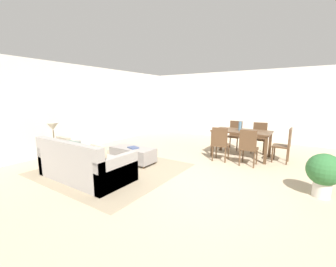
# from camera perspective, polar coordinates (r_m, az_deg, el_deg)

# --- Properties ---
(ground_plane) EXTENTS (10.80, 10.80, 0.00)m
(ground_plane) POSITION_cam_1_polar(r_m,az_deg,el_deg) (4.46, 8.22, -12.75)
(ground_plane) COLOR tan
(wall_back) EXTENTS (9.00, 0.12, 2.70)m
(wall_back) POSITION_cam_1_polar(r_m,az_deg,el_deg) (8.91, 22.33, 6.94)
(wall_back) COLOR silver
(wall_back) RESTS_ON ground_plane
(wall_left) EXTENTS (0.12, 11.00, 2.70)m
(wall_left) POSITION_cam_1_polar(r_m,az_deg,el_deg) (7.53, -22.56, 6.49)
(wall_left) COLOR silver
(wall_left) RESTS_ON ground_plane
(area_rug) EXTENTS (3.00, 2.80, 0.01)m
(area_rug) POSITION_cam_1_polar(r_m,az_deg,el_deg) (5.28, -14.75, -9.25)
(area_rug) COLOR gray
(area_rug) RESTS_ON ground_plane
(couch) EXTENTS (2.02, 0.99, 0.86)m
(couch) POSITION_cam_1_polar(r_m,az_deg,el_deg) (4.82, -21.71, -7.90)
(couch) COLOR gray
(couch) RESTS_ON ground_plane
(ottoman_table) EXTENTS (1.19, 0.55, 0.41)m
(ottoman_table) POSITION_cam_1_polar(r_m,az_deg,el_deg) (5.61, -9.48, -5.45)
(ottoman_table) COLOR gray
(ottoman_table) RESTS_ON ground_plane
(side_table) EXTENTS (0.40, 0.40, 0.56)m
(side_table) POSITION_cam_1_polar(r_m,az_deg,el_deg) (5.92, -28.27, -3.61)
(side_table) COLOR olive
(side_table) RESTS_ON ground_plane
(table_lamp) EXTENTS (0.26, 0.26, 0.52)m
(table_lamp) POSITION_cam_1_polar(r_m,az_deg,el_deg) (5.83, -28.70, 1.44)
(table_lamp) COLOR brown
(table_lamp) RESTS_ON side_table
(dining_table) EXTENTS (1.55, 0.87, 0.76)m
(dining_table) POSITION_cam_1_polar(r_m,az_deg,el_deg) (6.35, 19.25, -0.11)
(dining_table) COLOR #513823
(dining_table) RESTS_ON ground_plane
(dining_chair_near_left) EXTENTS (0.43, 0.43, 0.92)m
(dining_chair_near_left) POSITION_cam_1_polar(r_m,az_deg,el_deg) (5.75, 13.95, -2.28)
(dining_chair_near_left) COLOR #513823
(dining_chair_near_left) RESTS_ON ground_plane
(dining_chair_near_right) EXTENTS (0.40, 0.40, 0.92)m
(dining_chair_near_right) POSITION_cam_1_polar(r_m,az_deg,el_deg) (5.56, 20.90, -3.09)
(dining_chair_near_right) COLOR #513823
(dining_chair_near_right) RESTS_ON ground_plane
(dining_chair_far_left) EXTENTS (0.41, 0.41, 0.92)m
(dining_chair_far_left) POSITION_cam_1_polar(r_m,az_deg,el_deg) (7.24, 17.62, 0.05)
(dining_chair_far_left) COLOR #513823
(dining_chair_far_left) RESTS_ON ground_plane
(dining_chair_far_right) EXTENTS (0.42, 0.42, 0.92)m
(dining_chair_far_right) POSITION_cam_1_polar(r_m,az_deg,el_deg) (7.06, 23.45, -0.56)
(dining_chair_far_right) COLOR #513823
(dining_chair_far_right) RESTS_ON ground_plane
(dining_chair_head_east) EXTENTS (0.41, 0.41, 0.92)m
(dining_chair_head_east) POSITION_cam_1_polar(r_m,az_deg,el_deg) (6.24, 29.12, -2.31)
(dining_chair_head_east) COLOR #513823
(dining_chair_head_east) RESTS_ON ground_plane
(vase_centerpiece) EXTENTS (0.08, 0.08, 0.25)m
(vase_centerpiece) POSITION_cam_1_polar(r_m,az_deg,el_deg) (6.31, 18.90, 1.93)
(vase_centerpiece) COLOR slate
(vase_centerpiece) RESTS_ON dining_table
(book_on_ottoman) EXTENTS (0.30, 0.26, 0.03)m
(book_on_ottoman) POSITION_cam_1_polar(r_m,az_deg,el_deg) (5.48, -9.40, -3.78)
(book_on_ottoman) COLOR #3F4C72
(book_on_ottoman) RESTS_ON ottoman_table
(potted_plant) EXTENTS (0.55, 0.55, 0.77)m
(potted_plant) POSITION_cam_1_polar(r_m,az_deg,el_deg) (4.51, 36.56, -8.32)
(potted_plant) COLOR beige
(potted_plant) RESTS_ON ground_plane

